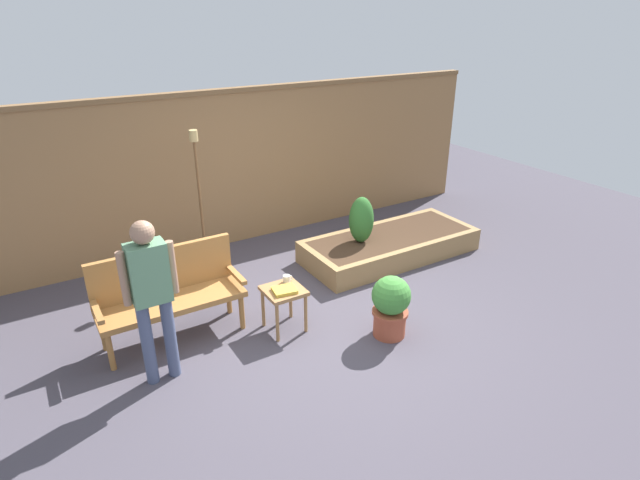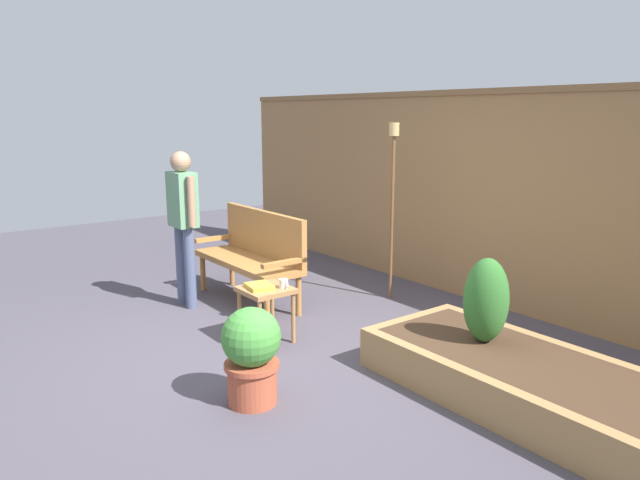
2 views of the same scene
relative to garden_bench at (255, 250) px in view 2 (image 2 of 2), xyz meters
The scene contains 11 objects.
ground_plane 1.67m from the garden_bench, 27.10° to the right, with size 14.00×14.00×0.00m, color #47424C.
fence_back 2.41m from the garden_bench, 53.21° to the left, with size 8.40×0.14×2.16m.
garden_bench is the anchor object (origin of this frame).
side_table 1.17m from the garden_bench, 26.55° to the right, with size 0.40×0.40×0.48m.
cup_on_table 1.21m from the garden_bench, 19.53° to the right, with size 0.11×0.08×0.08m.
book_on_table 1.17m from the garden_bench, 29.25° to the right, with size 0.23×0.19×0.03m, color gold.
potted_boxwood 2.26m from the garden_bench, 31.69° to the right, with size 0.40×0.40×0.67m.
raised_planter_bed 3.13m from the garden_bench, ahead, with size 2.40×1.00×0.30m.
shrub_near_bench 2.65m from the garden_bench, ahead, with size 0.32×0.32×0.62m.
tiki_torch 1.58m from the garden_bench, 55.98° to the left, with size 0.10×0.10×1.83m.
person_by_bench 0.80m from the garden_bench, 113.81° to the right, with size 0.47×0.20×1.56m.
Camera 2 is at (3.73, -2.33, 1.92)m, focal length 33.21 mm.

